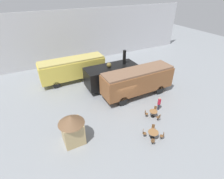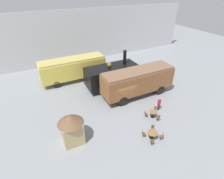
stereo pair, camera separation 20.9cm
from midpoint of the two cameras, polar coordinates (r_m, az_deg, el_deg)
The scene contains 16 objects.
ground_plane at distance 21.75m, azimuth 3.60°, elevation -4.10°, with size 80.00×80.00×0.00m, color gray.
backdrop_wall at distance 32.91m, azimuth -10.48°, elevation 16.74°, with size 44.00×0.15×9.00m.
passenger_coach_vintage at distance 26.31m, azimuth -13.00°, elevation 6.88°, with size 9.37×2.58×3.42m.
steam_locomotive at distance 24.03m, azimuth -0.41°, elevation 4.87°, with size 7.17×2.89×5.00m.
passenger_coach_wooden at distance 22.23m, azimuth 8.11°, elevation 3.07°, with size 9.32×2.73×3.59m.
cafe_table_near at distance 17.25m, azimuth 12.95°, elevation -13.73°, with size 0.98×0.98×0.76m.
cafe_table_mid at distance 19.64m, azimuth 13.04°, elevation -7.30°, with size 0.87×0.87×0.76m.
cafe_chair_0 at distance 17.96m, azimuth 12.95°, elevation -12.06°, with size 0.40×0.41×0.87m.
cafe_chair_1 at distance 17.30m, azimuth 9.98°, elevation -13.71°, with size 0.41×0.40×0.87m.
cafe_chair_2 at distance 16.74m, azimuth 12.85°, elevation -16.09°, with size 0.40×0.41×0.87m.
cafe_chair_3 at distance 17.42m, azimuth 15.81°, elevation -14.25°, with size 0.41×0.40×0.87m.
cafe_chair_4 at distance 20.33m, azimuth 13.64°, elevation -6.20°, with size 0.40×0.40×0.87m.
cafe_chair_5 at distance 19.50m, azimuth 10.70°, elevation -7.64°, with size 0.40×0.38×0.87m.
cafe_chair_6 at distance 19.30m, azimuth 14.68°, elevation -8.73°, with size 0.36×0.37×0.87m.
visitor_person at distance 20.69m, azimuth 14.85°, elevation -4.34°, with size 0.34×0.34×1.64m.
ticket_kiosk at distance 16.27m, azimuth -13.25°, elevation -12.03°, with size 2.34×2.34×3.00m.
Camera 1 is at (-9.39, -14.98, 12.68)m, focal length 28.00 mm.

